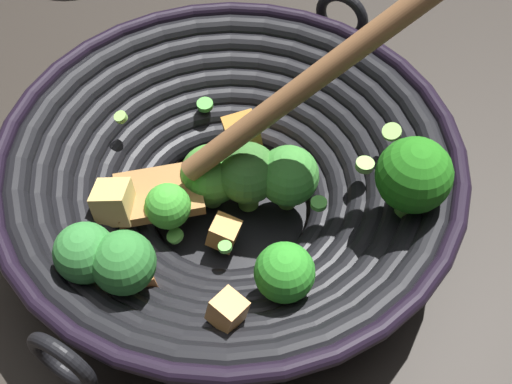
% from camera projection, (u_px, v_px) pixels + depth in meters
% --- Properties ---
extents(ground_plane, '(4.00, 4.00, 0.00)m').
position_uv_depth(ground_plane, '(232.00, 215.00, 0.61)').
color(ground_plane, '#28231E').
extents(wok, '(0.38, 0.42, 0.23)m').
position_uv_depth(wok, '(231.00, 176.00, 0.56)').
color(wok, black).
rests_on(wok, ground).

